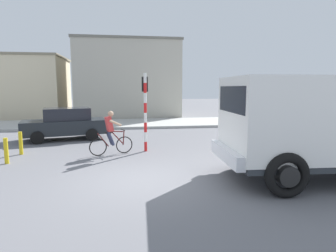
{
  "coord_description": "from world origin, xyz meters",
  "views": [
    {
      "loc": [
        -0.51,
        -7.87,
        2.59
      ],
      "look_at": [
        1.04,
        2.5,
        1.2
      ],
      "focal_mm": 30.55,
      "sensor_mm": 36.0,
      "label": 1
    }
  ],
  "objects": [
    {
      "name": "bollard_far",
      "position": [
        -4.6,
        3.88,
        0.45
      ],
      "size": [
        0.14,
        0.14,
        0.9
      ],
      "primitive_type": "cylinder",
      "color": "gold",
      "rests_on": "ground"
    },
    {
      "name": "car_red_near",
      "position": [
        -3.53,
        7.07,
        0.82
      ],
      "size": [
        4.28,
        2.57,
        1.6
      ],
      "color": "#1E2328",
      "rests_on": "ground"
    },
    {
      "name": "building_mid_block",
      "position": [
        -0.2,
        18.59,
        3.34
      ],
      "size": [
        8.91,
        6.52,
        6.67
      ],
      "color": "#B2AD9E",
      "rests_on": "ground"
    },
    {
      "name": "ground_plane",
      "position": [
        0.0,
        0.0,
        0.0
      ],
      "size": [
        120.0,
        120.0,
        0.0
      ],
      "primitive_type": "plane",
      "color": "slate"
    },
    {
      "name": "truck_foreground",
      "position": [
        4.88,
        -0.65,
        1.67
      ],
      "size": [
        5.54,
        3.05,
        2.9
      ],
      "color": "white",
      "rests_on": "ground"
    },
    {
      "name": "traffic_light_pole",
      "position": [
        0.29,
        3.81,
        2.07
      ],
      "size": [
        0.24,
        0.43,
        3.2
      ],
      "color": "red",
      "rests_on": "ground"
    },
    {
      "name": "cyclist",
      "position": [
        -1.09,
        3.34,
        0.86
      ],
      "size": [
        1.66,
        0.67,
        1.72
      ],
      "color": "black",
      "rests_on": "ground"
    },
    {
      "name": "sidewalk_far",
      "position": [
        0.0,
        12.67,
        0.08
      ],
      "size": [
        80.0,
        5.0,
        0.16
      ],
      "primitive_type": "cube",
      "color": "#ADADA8",
      "rests_on": "ground"
    },
    {
      "name": "building_corner_left",
      "position": [
        -11.07,
        19.5,
        2.7
      ],
      "size": [
        10.45,
        6.3,
        5.38
      ],
      "color": "beige",
      "rests_on": "ground"
    },
    {
      "name": "bollard_near",
      "position": [
        -4.6,
        2.48,
        0.45
      ],
      "size": [
        0.14,
        0.14,
        0.9
      ],
      "primitive_type": "cylinder",
      "color": "gold",
      "rests_on": "ground"
    }
  ]
}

